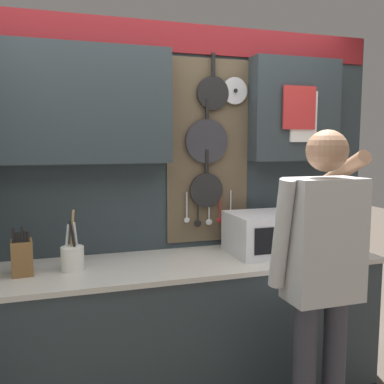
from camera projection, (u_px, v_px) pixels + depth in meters
The scene contains 6 objects.
base_cabinet_counter at pixel (193, 332), 2.69m from camera, with size 2.33×0.67×0.92m.
back_wall_unit at pixel (177, 164), 2.84m from camera, with size 2.90×0.23×2.41m.
microwave at pixel (266, 233), 2.79m from camera, with size 0.46×0.41×0.26m.
knife_block at pixel (22, 257), 2.34m from camera, with size 0.12×0.16×0.27m.
utensil_crock at pixel (72, 257), 2.42m from camera, with size 0.13×0.13×0.34m.
person at pixel (322, 264), 2.20m from camera, with size 0.54×0.63×1.71m.
Camera 1 is at (-0.79, -2.44, 1.65)m, focal length 40.00 mm.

